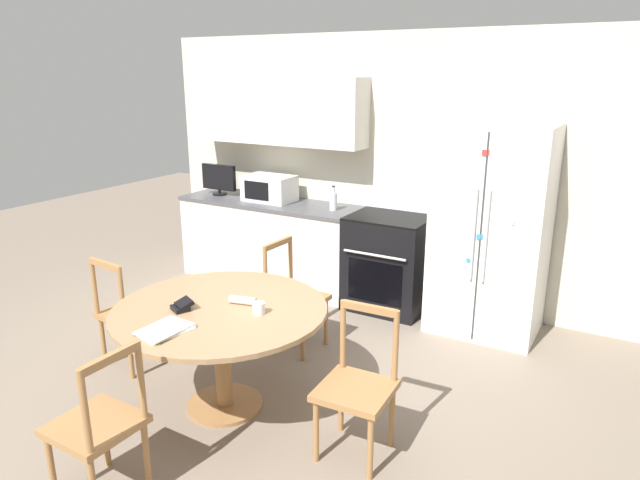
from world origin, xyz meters
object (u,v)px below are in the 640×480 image
object	(u,v)px
refrigerator	(491,231)
counter_bottle	(333,201)
candle_glass	(259,309)
wallet	(182,306)
dining_chair_left	(129,314)
dining_chair_near	(99,426)
dining_chair_right	(357,387)
dining_chair_far	(294,298)
countertop_tv	(219,178)
oven_range	(389,261)
microwave	(270,188)

from	to	relation	value
refrigerator	counter_bottle	world-z (taller)	refrigerator
candle_glass	wallet	distance (m)	0.51
counter_bottle	dining_chair_left	size ratio (longest dim) A/B	0.27
candle_glass	dining_chair_near	bearing A→B (deg)	-105.43
wallet	refrigerator	bearing A→B (deg)	58.64
dining_chair_left	dining_chair_right	distance (m)	2.01
dining_chair_right	dining_chair_far	distance (m)	1.45
refrigerator	countertop_tv	bearing A→B (deg)	179.16
countertop_tv	dining_chair_left	world-z (taller)	countertop_tv
oven_range	wallet	xyz separation A→B (m)	(-0.46, -2.34, 0.30)
dining_chair_near	wallet	distance (m)	0.93
dining_chair_right	dining_chair_far	bearing A→B (deg)	-45.23
refrigerator	wallet	distance (m)	2.71
refrigerator	dining_chair_right	size ratio (longest dim) A/B	2.02
oven_range	dining_chair_near	world-z (taller)	oven_range
dining_chair_right	wallet	world-z (taller)	dining_chair_right
countertop_tv	wallet	size ratio (longest dim) A/B	2.64
candle_glass	dining_chair_far	bearing A→B (deg)	109.89
dining_chair_right	dining_chair_far	world-z (taller)	same
refrigerator	wallet	bearing A→B (deg)	-121.36
countertop_tv	wallet	xyz separation A→B (m)	(1.62, -2.35, -0.32)
dining_chair_right	dining_chair_near	xyz separation A→B (m)	(-1.01, -1.03, 0.00)
microwave	counter_bottle	bearing A→B (deg)	-2.73
oven_range	microwave	size ratio (longest dim) A/B	2.06
oven_range	dining_chair_near	distance (m)	3.20
microwave	dining_chair_near	world-z (taller)	microwave
oven_range	wallet	world-z (taller)	oven_range
dining_chair_left	wallet	world-z (taller)	dining_chair_left
countertop_tv	dining_chair_left	size ratio (longest dim) A/B	0.49
dining_chair_left	candle_glass	distance (m)	1.33
candle_glass	oven_range	bearing A→B (deg)	90.25
dining_chair_far	dining_chair_near	xyz separation A→B (m)	(0.06, -2.01, 0.00)
dining_chair_left	refrigerator	bearing A→B (deg)	48.71
oven_range	dining_chair_right	world-z (taller)	oven_range
dining_chair_far	countertop_tv	bearing A→B (deg)	-121.13
oven_range	dining_chair_far	bearing A→B (deg)	-106.02
dining_chair_right	wallet	xyz separation A→B (m)	(-1.19, -0.18, 0.33)
microwave	dining_chair_near	xyz separation A→B (m)	(1.14, -3.23, -0.60)
refrigerator	microwave	size ratio (longest dim) A/B	3.48
dining_chair_near	microwave	bearing A→B (deg)	20.63
dining_chair_right	countertop_tv	bearing A→B (deg)	-40.38
countertop_tv	dining_chair_right	distance (m)	3.62
counter_bottle	dining_chair_right	xyz separation A→B (m)	(1.35, -2.16, -0.56)
microwave	dining_chair_near	distance (m)	3.48
microwave	wallet	bearing A→B (deg)	-68.05
microwave	dining_chair_far	distance (m)	1.74
dining_chair_far	dining_chair_near	bearing A→B (deg)	4.84
dining_chair_left	candle_glass	bearing A→B (deg)	3.46
dining_chair_far	candle_glass	distance (m)	1.08
oven_range	candle_glass	bearing A→B (deg)	-89.75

